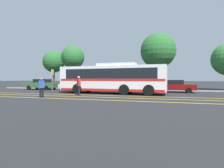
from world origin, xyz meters
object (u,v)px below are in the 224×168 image
(parked_car_3, at_px, (176,86))
(tree_0, at_px, (54,62))
(pedestrian_0, at_px, (41,86))
(parked_car_2, at_px, (123,85))
(bus_stop_sign, at_px, (53,78))
(transit_bus, at_px, (112,78))
(pedestrian_1, at_px, (79,84))
(tree_1, at_px, (158,51))
(tree_3, at_px, (73,57))
(parked_car_0, at_px, (42,84))
(parked_car_1, at_px, (76,85))

(parked_car_3, distance_m, tree_0, 21.81)
(pedestrian_0, bearing_deg, parked_car_2, -157.11)
(parked_car_3, height_order, pedestrian_0, pedestrian_0)
(bus_stop_sign, bearing_deg, parked_car_3, -67.08)
(bus_stop_sign, bearing_deg, transit_bus, -78.15)
(transit_bus, distance_m, pedestrian_1, 3.76)
(pedestrian_1, distance_m, tree_1, 14.59)
(tree_3, bearing_deg, parked_car_3, -19.00)
(tree_1, bearing_deg, parked_car_0, -161.36)
(pedestrian_0, height_order, tree_3, tree_3)
(parked_car_1, xyz_separation_m, parked_car_3, (12.64, -0.25, 0.03))
(parked_car_2, height_order, pedestrian_0, pedestrian_0)
(parked_car_2, xyz_separation_m, parked_car_3, (6.27, -0.34, -0.00))
(transit_bus, relative_size, parked_car_1, 2.56)
(pedestrian_0, distance_m, tree_0, 18.72)
(parked_car_0, bearing_deg, bus_stop_sign, -134.50)
(pedestrian_0, bearing_deg, tree_3, -111.69)
(bus_stop_sign, height_order, tree_3, tree_3)
(parked_car_2, bearing_deg, parked_car_0, -87.63)
(parked_car_0, relative_size, pedestrian_0, 2.89)
(tree_0, distance_m, tree_1, 18.34)
(parked_car_0, height_order, tree_0, tree_0)
(tree_1, bearing_deg, tree_3, -179.58)
(parked_car_2, bearing_deg, pedestrian_0, -24.86)
(transit_bus, bearing_deg, parked_car_3, -57.47)
(parked_car_1, bearing_deg, parked_car_0, -90.18)
(parked_car_3, bearing_deg, pedestrian_0, -46.85)
(parked_car_3, xyz_separation_m, tree_0, (-20.38, 6.71, 3.91))
(parked_car_0, relative_size, tree_0, 0.70)
(tree_1, bearing_deg, pedestrian_1, -119.65)
(transit_bus, height_order, pedestrian_1, transit_bus)
(parked_car_3, xyz_separation_m, pedestrian_1, (-8.94, -6.45, 0.30))
(tree_1, bearing_deg, parked_car_3, -69.35)
(bus_stop_sign, bearing_deg, pedestrian_0, -152.07)
(transit_bus, height_order, parked_car_2, transit_bus)
(transit_bus, relative_size, parked_car_3, 2.73)
(pedestrian_1, xyz_separation_m, bus_stop_sign, (-4.04, 1.89, 0.61))
(tree_3, bearing_deg, parked_car_1, -58.03)
(transit_bus, distance_m, parked_car_2, 4.06)
(parked_car_0, bearing_deg, parked_car_3, -91.71)
(parked_car_1, bearing_deg, parked_car_3, 88.23)
(parked_car_2, height_order, parked_car_3, parked_car_3)
(parked_car_0, height_order, bus_stop_sign, bus_stop_sign)
(pedestrian_1, distance_m, tree_3, 14.40)
(parked_car_0, bearing_deg, tree_3, -22.90)
(transit_bus, distance_m, tree_3, 13.51)
(pedestrian_1, bearing_deg, parked_car_2, 110.13)
(tree_0, height_order, tree_3, tree_3)
(tree_0, xyz_separation_m, tree_1, (18.28, -1.14, 1.02))
(transit_bus, relative_size, parked_car_2, 2.29)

